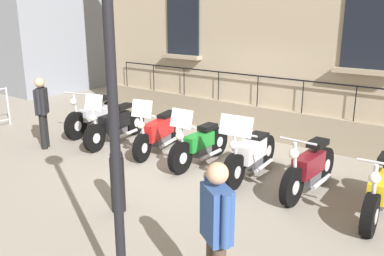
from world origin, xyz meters
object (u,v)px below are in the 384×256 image
Objects in this scene: motorcycle_black at (115,125)px; motorcycle_red at (159,132)px; lamppost at (112,89)px; pedestrian_standing at (216,230)px; motorcycle_green at (199,145)px; pedestrian_walking at (42,109)px; motorcycle_silver at (94,116)px; motorcycle_white at (250,155)px; bollard at (117,180)px; motorcycle_maroon at (309,170)px; motorcycle_yellow at (380,192)px.

motorcycle_red is (-0.21, 1.23, -0.01)m from motorcycle_black.
lamppost is 2.34× the size of pedestrian_standing.
motorcycle_green is 0.51× the size of lamppost.
motorcycle_green is 3.73m from pedestrian_walking.
lamppost is at bearing 65.27° from pedestrian_walking.
pedestrian_standing is at bearing 124.61° from lamppost.
motorcycle_silver is 4.73m from motorcycle_white.
motorcycle_green is 2.44m from bollard.
motorcycle_maroon is 3.22m from bollard.
bollard is at bearing -39.68° from motorcycle_maroon.
motorcycle_red is 1.03× the size of motorcycle_white.
pedestrian_standing is (3.33, 0.40, 0.49)m from motorcycle_maroon.
bollard is at bearing 74.06° from pedestrian_walking.
pedestrian_standing is (0.85, 2.46, 0.40)m from bollard.
motorcycle_white is at bearing 93.70° from motorcycle_green.
motorcycle_white is at bearing 89.04° from motorcycle_silver.
lamppost is 2.82m from bollard.
motorcycle_red is 2.71m from pedestrian_walking.
motorcycle_white reaches higher than bollard.
motorcycle_white is 1.25× the size of pedestrian_walking.
lamppost is at bearing -22.77° from motorcycle_yellow.
pedestrian_walking is (-2.46, -5.35, -1.40)m from lamppost.
motorcycle_maroon is 5.95m from pedestrian_walking.
motorcycle_white is (0.08, 4.73, -0.00)m from motorcycle_silver.
motorcycle_silver is at bearing -91.31° from motorcycle_red.
pedestrian_walking is (1.37, -3.43, 0.51)m from motorcycle_green.
motorcycle_green is at bearing 85.26° from motorcycle_red.
motorcycle_white is at bearing 160.49° from bollard.
motorcycle_yellow is (0.12, 1.17, -0.03)m from motorcycle_maroon.
motorcycle_yellow is at bearing 84.08° from motorcycle_maroon.
motorcycle_silver is at bearing -91.81° from motorcycle_yellow.
motorcycle_silver is at bearing -125.99° from lamppost.
motorcycle_maroon is (0.10, 5.89, -0.01)m from motorcycle_silver.
bollard is 2.63m from pedestrian_standing.
motorcycle_maroon is (-0.16, 4.75, -0.03)m from motorcycle_black.
pedestrian_walking is (-1.91, -6.15, 0.00)m from pedestrian_standing.
motorcycle_black is 1.06× the size of motorcycle_yellow.
pedestrian_walking is (-1.06, -3.70, 0.40)m from bollard.
bollard is (-1.41, -1.65, -1.80)m from lamppost.
motorcycle_red is 2.92m from bollard.
motorcycle_silver is 1.02× the size of motorcycle_yellow.
motorcycle_maroon reaches higher than motorcycle_yellow.
motorcycle_yellow is 1.25× the size of pedestrian_walking.
pedestrian_standing is 6.44m from pedestrian_walking.
pedestrian_standing and pedestrian_walking have the same top height.
bollard is (2.53, 1.47, 0.08)m from motorcycle_red.
motorcycle_green is 2.32m from motorcycle_maroon.
pedestrian_walking is (1.30, -6.93, 0.53)m from motorcycle_yellow.
motorcycle_green is 1.19× the size of pedestrian_walking.
motorcycle_white is (0.03, 2.35, -0.01)m from motorcycle_red.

